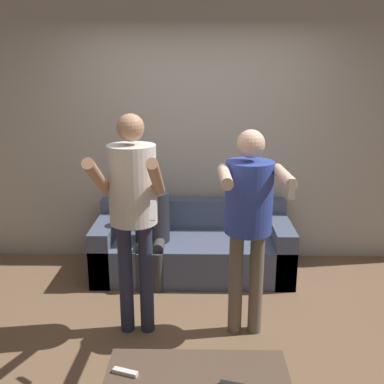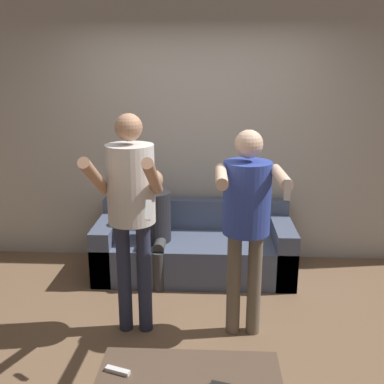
{
  "view_description": "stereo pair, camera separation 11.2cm",
  "coord_description": "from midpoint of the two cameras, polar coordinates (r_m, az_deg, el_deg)",
  "views": [
    {
      "loc": [
        0.04,
        -3.07,
        2.08
      ],
      "look_at": [
        -0.02,
        0.66,
        1.02
      ],
      "focal_mm": 42.0,
      "sensor_mm": 36.0,
      "label": 1
    },
    {
      "loc": [
        0.15,
        -3.07,
        2.08
      ],
      "look_at": [
        -0.02,
        0.66,
        1.02
      ],
      "focal_mm": 42.0,
      "sensor_mm": 36.0,
      "label": 2
    }
  ],
  "objects": [
    {
      "name": "couch",
      "position": [
        4.66,
        -0.58,
        -7.25
      ],
      "size": [
        1.97,
        0.81,
        0.7
      ],
      "color": "#4C5670",
      "rests_on": "ground_plane"
    },
    {
      "name": "person_seated",
      "position": [
        4.42,
        -5.87,
        -3.75
      ],
      "size": [
        0.34,
        0.55,
        1.11
      ],
      "color": "#383838",
      "rests_on": "ground_plane"
    },
    {
      "name": "remote_far",
      "position": [
        2.81,
        -9.69,
        -21.63
      ],
      "size": [
        0.15,
        0.08,
        0.02
      ],
      "color": "white",
      "rests_on": "coffee_table"
    },
    {
      "name": "ground_plane",
      "position": [
        3.71,
        -0.79,
        -18.26
      ],
      "size": [
        14.0,
        14.0,
        0.0
      ],
      "primitive_type": "plane",
      "color": "brown"
    },
    {
      "name": "person_standing_right",
      "position": [
        3.36,
        6.28,
        -2.2
      ],
      "size": [
        0.48,
        0.74,
        1.63
      ],
      "color": "#6B6051",
      "rests_on": "ground_plane"
    },
    {
      "name": "person_standing_left",
      "position": [
        3.38,
        -8.47,
        -0.95
      ],
      "size": [
        0.48,
        0.72,
        1.75
      ],
      "color": "#282D47",
      "rests_on": "ground_plane"
    },
    {
      "name": "wall_back",
      "position": [
        4.78,
        -0.26,
        7.09
      ],
      "size": [
        6.4,
        0.06,
        2.7
      ],
      "color": "#B7B2A8",
      "rests_on": "ground_plane"
    }
  ]
}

